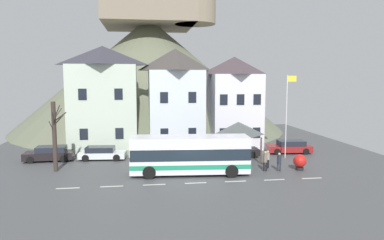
{
  "coord_description": "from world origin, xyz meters",
  "views": [
    {
      "loc": [
        -3.86,
        -27.18,
        7.56
      ],
      "look_at": [
        0.51,
        3.59,
        4.0
      ],
      "focal_mm": 33.74,
      "sensor_mm": 36.0,
      "label": 1
    }
  ],
  "objects": [
    {
      "name": "bare_tree_00",
      "position": [
        -10.86,
        3.12,
        3.0
      ],
      "size": [
        1.22,
        1.85,
        5.73
      ],
      "color": "#382D28",
      "rests_on": "ground_plane"
    },
    {
      "name": "townhouse_00",
      "position": [
        -7.75,
        11.8,
        5.48
      ],
      "size": [
        6.88,
        5.66,
        10.97
      ],
      "color": "silver",
      "rests_on": "ground_plane"
    },
    {
      "name": "parked_car_02",
      "position": [
        11.15,
        7.37,
        0.64
      ],
      "size": [
        4.57,
        2.24,
        1.31
      ],
      "rotation": [
        0.0,
        0.0,
        3.05
      ],
      "color": "maroon",
      "rests_on": "ground_plane"
    },
    {
      "name": "ground_plane",
      "position": [
        0.0,
        -0.0,
        -0.03
      ],
      "size": [
        40.0,
        60.0,
        0.07
      ],
      "color": "#4D4F51"
    },
    {
      "name": "pedestrian_01",
      "position": [
        6.73,
        1.61,
        0.84
      ],
      "size": [
        0.32,
        0.32,
        1.52
      ],
      "color": "black",
      "rests_on": "ground_plane"
    },
    {
      "name": "flagpole",
      "position": [
        9.92,
        5.36,
        4.54
      ],
      "size": [
        0.95,
        0.1,
        7.92
      ],
      "color": "silver",
      "rests_on": "ground_plane"
    },
    {
      "name": "hilltop_castle",
      "position": [
        -2.49,
        28.07,
        8.87
      ],
      "size": [
        39.74,
        39.74,
        23.24
      ],
      "color": "#686D55",
      "rests_on": "ground_plane"
    },
    {
      "name": "parked_car_03",
      "position": [
        -2.93,
        7.17,
        0.67
      ],
      "size": [
        4.35,
        2.33,
        1.35
      ],
      "rotation": [
        0.0,
        0.0,
        -0.13
      ],
      "color": "silver",
      "rests_on": "ground_plane"
    },
    {
      "name": "transit_bus",
      "position": [
        -0.08,
        0.58,
        1.54
      ],
      "size": [
        9.48,
        3.14,
        3.06
      ],
      "rotation": [
        0.0,
        0.0,
        -0.08
      ],
      "color": "white",
      "rests_on": "ground_plane"
    },
    {
      "name": "bus_shelter",
      "position": [
        5.0,
        4.8,
        2.99
      ],
      "size": [
        3.6,
        3.6,
        3.62
      ],
      "color": "#473D33",
      "rests_on": "ground_plane"
    },
    {
      "name": "public_bench",
      "position": [
        3.61,
        6.82,
        0.47
      ],
      "size": [
        1.66,
        0.48,
        0.87
      ],
      "color": "#473828",
      "rests_on": "ground_plane"
    },
    {
      "name": "townhouse_01",
      "position": [
        -0.12,
        12.11,
        5.41
      ],
      "size": [
        5.73,
        6.28,
        10.81
      ],
      "color": "silver",
      "rests_on": "ground_plane"
    },
    {
      "name": "pedestrian_02",
      "position": [
        6.18,
        0.68,
        0.97
      ],
      "size": [
        0.33,
        0.31,
        1.68
      ],
      "color": "black",
      "rests_on": "ground_plane"
    },
    {
      "name": "harbour_buoy",
      "position": [
        9.15,
        0.61,
        0.74
      ],
      "size": [
        1.08,
        1.08,
        1.33
      ],
      "color": "black",
      "rests_on": "ground_plane"
    },
    {
      "name": "townhouse_02",
      "position": [
        6.35,
        11.66,
        4.98
      ],
      "size": [
        5.35,
        5.39,
        9.97
      ],
      "color": "white",
      "rests_on": "ground_plane"
    },
    {
      "name": "parked_car_04",
      "position": [
        -12.31,
        7.15,
        0.67
      ],
      "size": [
        4.42,
        2.1,
        1.35
      ],
      "rotation": [
        0.0,
        0.0,
        3.17
      ],
      "color": "black",
      "rests_on": "ground_plane"
    },
    {
      "name": "pedestrian_00",
      "position": [
        7.32,
        0.53,
        0.89
      ],
      "size": [
        0.33,
        0.33,
        1.54
      ],
      "color": "#2D2D38",
      "rests_on": "ground_plane"
    },
    {
      "name": "parked_car_00",
      "position": [
        -7.57,
        7.02,
        0.61
      ],
      "size": [
        4.42,
        2.14,
        1.24
      ],
      "rotation": [
        0.0,
        0.0,
        -0.09
      ],
      "color": "silver",
      "rests_on": "ground_plane"
    },
    {
      "name": "parked_car_01",
      "position": [
        5.13,
        6.4,
        0.67
      ],
      "size": [
        4.45,
        2.02,
        1.36
      ],
      "rotation": [
        0.0,
        0.0,
        -0.03
      ],
      "color": "black",
      "rests_on": "ground_plane"
    }
  ]
}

